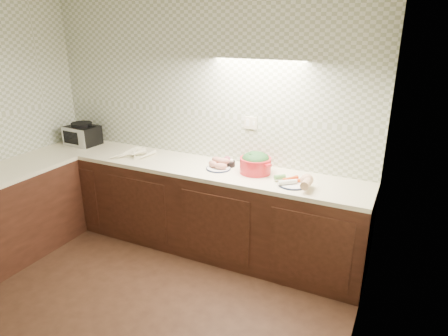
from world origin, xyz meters
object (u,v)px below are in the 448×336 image
at_px(parsnip_pile, 135,154).
at_px(veg_plate, 299,181).
at_px(sweet_potato_plate, 219,165).
at_px(onion_bowl, 228,162).
at_px(toaster_oven, 82,134).
at_px(dutch_oven, 255,163).

relative_size(parsnip_pile, veg_plate, 1.07).
xyz_separation_m(sweet_potato_plate, onion_bowl, (0.05, 0.11, -0.00)).
distance_m(parsnip_pile, veg_plate, 1.78).
bearing_deg(toaster_oven, onion_bowl, 5.24).
distance_m(onion_bowl, dutch_oven, 0.32).
bearing_deg(parsnip_pile, dutch_oven, 5.25).
bearing_deg(dutch_oven, veg_plate, 6.91).
height_order(toaster_oven, parsnip_pile, toaster_oven).
height_order(parsnip_pile, dutch_oven, dutch_oven).
height_order(parsnip_pile, sweet_potato_plate, sweet_potato_plate).
relative_size(toaster_oven, sweet_potato_plate, 1.57).
bearing_deg(sweet_potato_plate, toaster_oven, 178.09).
bearing_deg(sweet_potato_plate, veg_plate, -6.01).
bearing_deg(parsnip_pile, sweet_potato_plate, 3.97).
distance_m(parsnip_pile, onion_bowl, 1.02).
xyz_separation_m(sweet_potato_plate, veg_plate, (0.82, -0.09, 0.00)).
xyz_separation_m(parsnip_pile, onion_bowl, (1.00, 0.18, 0.01)).
height_order(toaster_oven, dutch_oven, toaster_oven).
relative_size(toaster_oven, dutch_oven, 0.97).
bearing_deg(onion_bowl, toaster_oven, -178.32).
bearing_deg(dutch_oven, onion_bowl, -166.99).
height_order(parsnip_pile, veg_plate, veg_plate).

